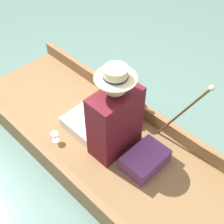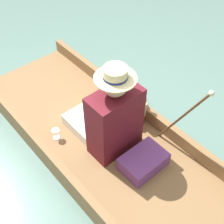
% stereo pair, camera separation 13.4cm
% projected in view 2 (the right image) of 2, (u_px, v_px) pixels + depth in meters
% --- Properties ---
extents(ground_plane, '(16.00, 16.00, 0.00)m').
position_uv_depth(ground_plane, '(100.00, 144.00, 2.99)').
color(ground_plane, slate).
extents(punt_boat, '(1.06, 2.84, 0.25)m').
position_uv_depth(punt_boat, '(100.00, 140.00, 2.93)').
color(punt_boat, brown).
rests_on(punt_boat, ground_plane).
extents(seat_cushion, '(0.38, 0.27, 0.13)m').
position_uv_depth(seat_cushion, '(143.00, 161.00, 2.63)').
color(seat_cushion, '#6B3875').
rests_on(seat_cushion, punt_boat).
extents(seated_person, '(0.44, 0.71, 0.89)m').
position_uv_depth(seated_person, '(110.00, 118.00, 2.63)').
color(seated_person, white).
rests_on(seated_person, punt_boat).
extents(teddy_bear, '(0.25, 0.15, 0.36)m').
position_uv_depth(teddy_bear, '(139.00, 108.00, 2.93)').
color(teddy_bear, tan).
rests_on(teddy_bear, punt_boat).
extents(wine_glass, '(0.07, 0.07, 0.11)m').
position_uv_depth(wine_glass, '(56.00, 132.00, 2.84)').
color(wine_glass, silver).
rests_on(wine_glass, punt_boat).
extents(walking_cane, '(0.04, 0.41, 0.82)m').
position_uv_depth(walking_cane, '(186.00, 113.00, 2.45)').
color(walking_cane, brown).
rests_on(walking_cane, punt_boat).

